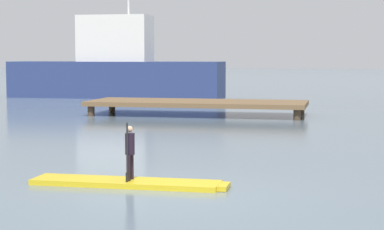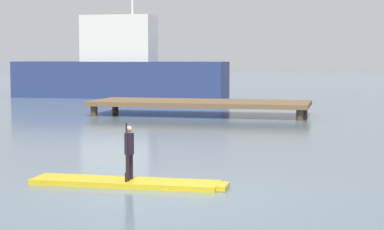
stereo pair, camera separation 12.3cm
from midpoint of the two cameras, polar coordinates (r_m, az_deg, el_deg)
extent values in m
plane|color=slate|center=(11.92, -2.33, -6.76)|extent=(240.00, 240.00, 0.00)
cube|color=gold|center=(12.90, -5.87, -5.66)|extent=(3.59, 0.79, 0.10)
cube|color=gold|center=(12.46, 2.25, -6.02)|extent=(0.24, 0.54, 0.09)
cylinder|color=black|center=(12.92, -5.36, -4.32)|extent=(0.07, 0.07, 0.49)
cylinder|color=black|center=(12.72, -5.64, -4.47)|extent=(0.07, 0.07, 0.49)
cylinder|color=black|center=(12.75, -5.51, -2.43)|extent=(0.18, 0.18, 0.40)
sphere|color=tan|center=(12.72, -5.53, -1.18)|extent=(0.12, 0.12, 0.12)
cylinder|color=black|center=(12.62, -5.73, -3.13)|extent=(0.03, 0.03, 1.10)
cube|color=black|center=(12.70, -5.71, -5.19)|extent=(0.03, 0.14, 0.18)
cube|color=navy|center=(39.97, -6.46, 2.98)|extent=(12.50, 3.04, 2.10)
cube|color=white|center=(39.98, -6.55, 6.39)|extent=(4.13, 2.11, 2.67)
cube|color=brown|center=(27.84, 0.34, 1.01)|extent=(8.88, 3.17, 0.18)
cylinder|color=#473828|center=(27.81, -8.60, 0.53)|extent=(0.28, 0.28, 0.59)
cylinder|color=#473828|center=(30.21, -6.85, 0.90)|extent=(0.28, 0.28, 0.59)
cylinder|color=#473828|center=(26.01, 8.68, 0.22)|extent=(0.28, 0.28, 0.59)
cylinder|color=#473828|center=(28.57, 9.03, 0.64)|extent=(0.28, 0.28, 0.59)
camera|label=1|loc=(0.06, -90.25, -0.02)|focal=63.54mm
camera|label=2|loc=(0.06, 89.75, 0.02)|focal=63.54mm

